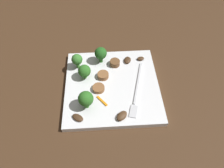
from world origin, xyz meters
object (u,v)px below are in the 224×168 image
Objects in this scene: broccoli_floret_0 at (84,71)px; broccoli_floret_2 at (86,99)px; mushroom_3 at (122,116)px; mushroom_0 at (78,118)px; broccoli_floret_1 at (101,54)px; sausage_slice_1 at (115,63)px; pepper_strip_1 at (102,101)px; plate at (112,86)px; sausage_slice_2 at (103,75)px; broccoli_floret_3 at (77,60)px; mushroom_1 at (141,59)px; fork at (137,93)px; mushroom_2 at (127,60)px; sausage_slice_0 at (99,88)px.

broccoli_floret_0 is 0.85× the size of broccoli_floret_2.
mushroom_0 is at bearing -91.39° from mushroom_3.
broccoli_floret_1 is (-0.06, 0.05, 0.01)m from broccoli_floret_0.
sausage_slice_1 is 0.13m from pepper_strip_1.
plate is 8.46× the size of mushroom_0.
plate is 0.14m from mushroom_0.
sausage_slice_2 is at bearing 152.70° from mushroom_0.
broccoli_floret_3 is 1.26× the size of pepper_strip_1.
broccoli_floret_3 reaches higher than mushroom_1.
sausage_slice_1 reaches higher than fork.
broccoli_floret_2 is (0.07, -0.07, 0.04)m from plate.
mushroom_3 reaches higher than mushroom_2.
sausage_slice_1 is at bearing 169.91° from plate.
mushroom_1 is at bearing 90.31° from broccoli_floret_1.
plate is 7.91× the size of sausage_slice_0.
pepper_strip_1 is (0.12, 0.07, -0.03)m from broccoli_floret_3.
mushroom_3 is (0.19, 0.04, -0.03)m from broccoli_floret_1.
mushroom_2 is at bearing 107.32° from sausage_slice_1.
broccoli_floret_3 reaches higher than sausage_slice_1.
broccoli_floret_1 is 1.35× the size of pepper_strip_1.
sausage_slice_2 is 0.13m from mushroom_1.
broccoli_floret_1 is 0.97× the size of broccoli_floret_2.
mushroom_0 is 0.79× the size of pepper_strip_1.
broccoli_floret_0 is 0.06m from sausage_slice_0.
mushroom_0 reaches higher than plate.
fork is at bearing 104.23° from broccoli_floret_2.
broccoli_floret_3 is at bearing -120.01° from sausage_slice_2.
broccoli_floret_3 reaches higher than mushroom_3.
broccoli_floret_1 reaches higher than mushroom_1.
broccoli_floret_0 is (-0.06, -0.14, 0.03)m from fork.
mushroom_0 is at bearing -18.24° from broccoli_floret_1.
mushroom_0 is (0.10, -0.09, 0.01)m from plate.
mushroom_1 is at bearing 134.35° from broccoli_floret_2.
broccoli_floret_3 is at bearing -73.68° from broccoli_floret_1.
broccoli_floret_3 is at bearing -178.25° from mushroom_0.
pepper_strip_1 is at bearing -136.21° from mushroom_3.
broccoli_floret_2 is at bearing -71.45° from pepper_strip_1.
plate is 0.10m from broccoli_floret_2.
plate is 0.13m from mushroom_1.
broccoli_floret_0 is 0.94× the size of broccoli_floret_3.
broccoli_floret_2 reaches higher than mushroom_3.
mushroom_1 is at bearing 158.85° from mushroom_3.
mushroom_2 is (0.00, 0.08, -0.03)m from broccoli_floret_1.
fork is at bearing 57.12° from broccoli_floret_3.
broccoli_floret_1 is 0.16m from broccoli_floret_2.
broccoli_floret_3 reaches higher than plate.
mushroom_0 reaches higher than pepper_strip_1.
broccoli_floret_3 reaches higher than mushroom_0.
broccoli_floret_0 is at bearing -62.95° from sausage_slice_1.
mushroom_0 is 0.08m from pepper_strip_1.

